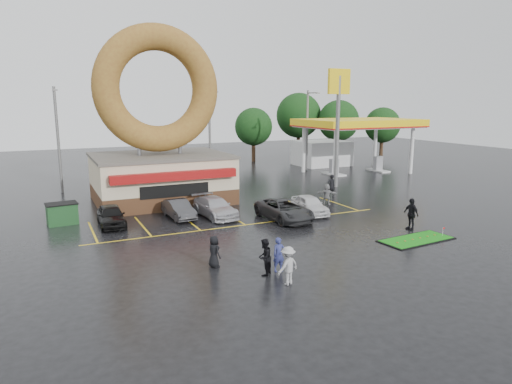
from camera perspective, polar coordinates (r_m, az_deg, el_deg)
name	(u,v)px	position (r m, az deg, el deg)	size (l,w,h in m)	color
ground	(270,239)	(26.26, 1.73, -5.91)	(120.00, 120.00, 0.00)	black
donut_shop	(160,145)	(36.44, -11.93, 5.83)	(10.20, 8.70, 13.50)	#472B19
gas_station	(342,138)	(53.65, 10.65, 6.71)	(12.30, 13.65, 5.90)	silver
shell_sign	(338,106)	(42.16, 10.24, 10.56)	(2.20, 0.36, 10.60)	slate
streetlight_left	(58,137)	(42.36, -23.52, 6.30)	(0.40, 2.21, 9.00)	slate
streetlight_mid	(210,132)	(46.02, -5.78, 7.48)	(0.40, 2.21, 9.00)	slate
streetlight_right	(308,128)	(52.16, 6.46, 7.90)	(0.40, 2.21, 9.00)	slate
tree_far_a	(339,121)	(64.41, 10.29, 8.76)	(5.60, 5.60, 8.00)	#332114
tree_far_b	(382,125)	(66.58, 15.53, 8.05)	(4.90, 4.90, 7.00)	#332114
tree_far_c	(299,115)	(65.55, 5.36, 9.50)	(6.30, 6.30, 9.00)	#332114
tree_far_d	(254,127)	(60.08, -0.31, 8.16)	(4.90, 4.90, 7.00)	#332114
car_black	(111,216)	(30.29, -17.66, -2.82)	(1.56, 3.89, 1.32)	black
car_dgrey	(179,209)	(31.18, -9.65, -2.13)	(1.31, 3.75, 1.23)	#313134
car_silver	(215,207)	(31.25, -5.15, -1.90)	(1.85, 4.56, 1.32)	#B8B8BD
car_grey	(284,210)	(30.36, 3.54, -2.22)	(2.28, 4.96, 1.38)	#2B2C2E
car_white	(310,205)	(32.16, 6.72, -1.58)	(1.54, 3.83, 1.30)	silver
person_blue	(279,255)	(21.24, 2.88, -7.82)	(0.59, 0.39, 1.61)	navy
person_blackjkt	(264,257)	(20.78, 1.06, -8.13)	(0.82, 0.64, 1.69)	black
person_hoodie	(288,266)	(19.80, 4.02, -9.17)	(1.09, 0.63, 1.69)	#9B9B9E
person_bystander	(214,252)	(21.83, -5.26, -7.42)	(0.75, 0.49, 1.54)	black
person_cameraman	(411,214)	(29.54, 18.81, -2.61)	(1.15, 0.48, 1.96)	black
person_walker_near	(327,194)	(35.12, 8.84, -0.28)	(1.51, 0.48, 1.63)	gray
person_walker_far	(331,186)	(37.93, 9.38, 0.76)	(0.69, 0.45, 1.90)	black
dumpster	(62,214)	(31.80, -23.07, -2.57)	(1.80, 1.20, 1.30)	#1A441F
putting_green	(416,239)	(27.62, 19.41, -5.62)	(4.60, 2.26, 0.56)	black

